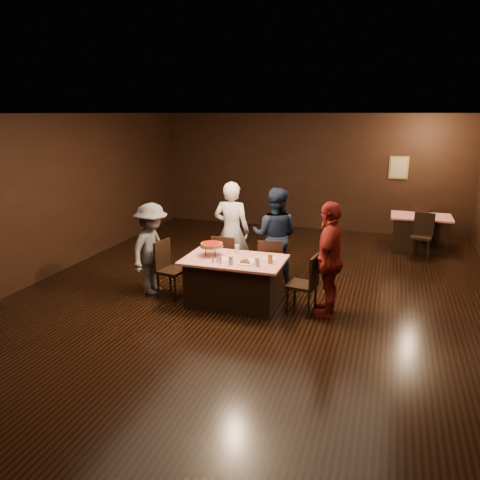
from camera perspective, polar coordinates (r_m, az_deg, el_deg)
name	(u,v)px	position (r m, az deg, el deg)	size (l,w,h in m)	color
room	(258,169)	(7.57, 2.24, 8.64)	(10.00, 10.04, 3.02)	black
main_table	(234,281)	(7.55, -0.71, -5.08)	(1.60, 1.00, 0.77)	#BB110C
back_table	(420,232)	(11.36, 21.06, 0.88)	(1.30, 0.90, 0.77)	red
chair_far_left	(226,260)	(8.32, -1.67, -2.49)	(0.42, 0.42, 0.95)	black
chair_far_right	(270,265)	(8.09, 3.68, -3.02)	(0.42, 0.42, 0.95)	black
chair_end_left	(172,269)	(7.92, -8.29, -3.56)	(0.42, 0.42, 0.95)	black
chair_end_right	(302,284)	(7.26, 7.58, -5.30)	(0.42, 0.42, 0.95)	black
chair_back_near	(422,236)	(10.66, 21.26, 0.46)	(0.42, 0.42, 0.95)	black
chair_back_far	(419,223)	(11.93, 20.98, 1.98)	(0.42, 0.42, 0.95)	black
diner_white_jacket	(232,231)	(8.56, -1.03, 1.09)	(0.67, 0.44, 1.83)	silver
diner_navy_hoodie	(275,236)	(8.40, 4.27, 0.49)	(0.85, 0.66, 1.75)	black
diner_grey_knit	(152,249)	(8.06, -10.70, -1.06)	(1.01, 0.58, 1.56)	#59595F
diner_red_shirt	(329,259)	(7.14, 10.84, -2.33)	(1.04, 0.43, 1.77)	maroon
pizza_stand	(212,245)	(7.55, -3.48, -0.58)	(0.38, 0.38, 0.22)	black
plate_with_slice	(246,262)	(7.18, 0.71, -2.70)	(0.25, 0.25, 0.06)	white
plate_empty	(270,259)	(7.41, 3.69, -2.30)	(0.25, 0.25, 0.01)	white
glass_front_left	(231,260)	(7.12, -1.11, -2.49)	(0.08, 0.08, 0.14)	silver
glass_front_right	(257,262)	(7.05, 2.10, -2.67)	(0.08, 0.08, 0.14)	silver
glass_amber	(270,259)	(7.20, 3.69, -2.32)	(0.08, 0.08, 0.14)	#BF7F26
glass_back	(237,249)	(7.69, -0.36, -1.12)	(0.08, 0.08, 0.14)	silver
condiments	(217,260)	(7.21, -2.80, -2.43)	(0.17, 0.10, 0.09)	silver
napkin_center	(252,260)	(7.34, 1.50, -2.49)	(0.16, 0.16, 0.01)	white
napkin_left	(224,259)	(7.43, -1.94, -2.27)	(0.16, 0.16, 0.01)	white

